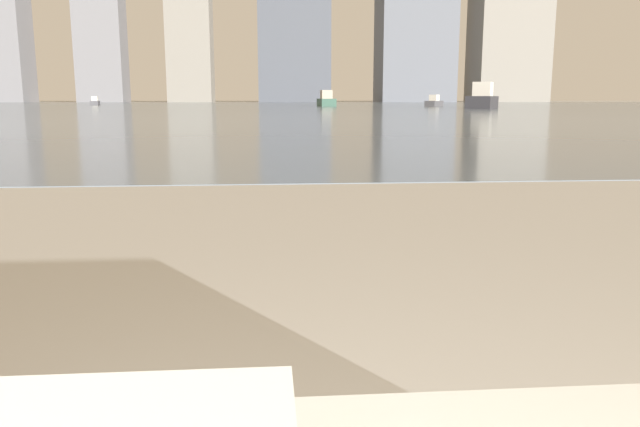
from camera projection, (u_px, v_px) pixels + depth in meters
harbor_water at (268, 107)px, 60.68m from camera, size 180.00×110.00×0.01m
harbor_boat_0 at (95, 102)px, 75.18m from camera, size 1.31×2.79×1.00m
harbor_boat_1 at (434, 102)px, 64.23m from camera, size 2.55×3.18×1.16m
harbor_boat_3 at (482, 99)px, 51.55m from camera, size 4.32×5.97×2.14m
harbor_boat_4 at (326, 100)px, 64.25m from camera, size 1.66×4.37×1.62m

